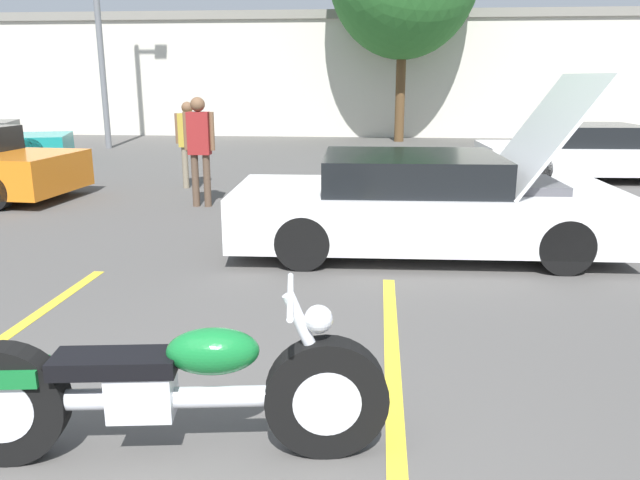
{
  "coord_description": "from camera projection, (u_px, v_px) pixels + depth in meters",
  "views": [
    {
      "loc": [
        1.22,
        -1.98,
        2.12
      ],
      "look_at": [
        0.75,
        3.04,
        0.8
      ],
      "focal_mm": 35.0,
      "sensor_mm": 36.0,
      "label": 1
    }
  ],
  "objects": [
    {
      "name": "far_building",
      "position": [
        348.0,
        71.0,
        24.08
      ],
      "size": [
        32.0,
        4.2,
        4.4
      ],
      "color": "beige",
      "rests_on": "ground"
    },
    {
      "name": "parking_stripe_middle",
      "position": [
        395.0,
        428.0,
        3.87
      ],
      "size": [
        0.12,
        5.89,
        0.01
      ],
      "primitive_type": "cube",
      "color": "yellow",
      "rests_on": "ground"
    },
    {
      "name": "show_car_hood_open",
      "position": [
        426.0,
        204.0,
        7.69
      ],
      "size": [
        4.75,
        2.07,
        2.16
      ],
      "rotation": [
        0.0,
        0.0,
        0.03
      ],
      "color": "white",
      "rests_on": "ground"
    },
    {
      "name": "spectator_near_motorcycle",
      "position": [
        189.0,
        137.0,
        12.04
      ],
      "size": [
        0.52,
        0.22,
        1.67
      ],
      "color": "gray",
      "rests_on": "ground"
    },
    {
      "name": "parked_car_right_row",
      "position": [
        591.0,
        153.0,
        13.2
      ],
      "size": [
        4.72,
        2.11,
        1.16
      ],
      "rotation": [
        0.0,
        0.0,
        0.05
      ],
      "color": "white",
      "rests_on": "ground"
    },
    {
      "name": "spectator_by_show_car",
      "position": [
        199.0,
        142.0,
        10.28
      ],
      "size": [
        0.52,
        0.24,
        1.81
      ],
      "color": "brown",
      "rests_on": "ground"
    },
    {
      "name": "motorcycle",
      "position": [
        165.0,
        390.0,
        3.5
      ],
      "size": [
        2.51,
        0.7,
        0.99
      ],
      "rotation": [
        0.0,
        0.0,
        0.13
      ],
      "color": "black",
      "rests_on": "ground"
    }
  ]
}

